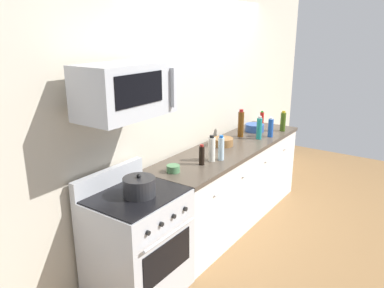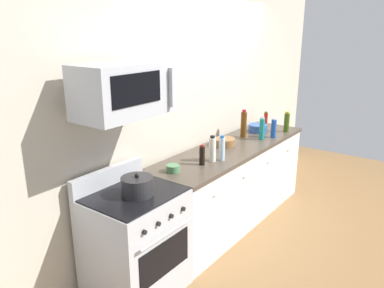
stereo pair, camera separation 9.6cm
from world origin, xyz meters
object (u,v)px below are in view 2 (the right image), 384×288
object	(u,v)px
range_oven	(135,243)
bottle_soy_sauce_dark	(202,155)
bottle_water_clear	(222,149)
stockpot	(137,186)
bottle_olive_oil	(287,122)
bowl_green_glaze	(173,168)
bottle_sparkling_teal	(262,129)
bottle_hot_sauce_red	(266,119)
bottle_soda_blue	(274,128)
bottle_wine_amber	(244,124)
bowl_blue_mixing	(258,128)
bowl_wooden_salad	(225,142)
microwave	(124,90)
bottle_vinegar_white	(212,149)

from	to	relation	value
range_oven	bottle_soy_sauce_dark	bearing A→B (deg)	-4.22
bottle_water_clear	stockpot	bearing A→B (deg)	175.05
bottle_soy_sauce_dark	bottle_water_clear	world-z (taller)	bottle_water_clear
bottle_olive_oil	bowl_green_glaze	bearing A→B (deg)	172.12
range_oven	stockpot	size ratio (longest dim) A/B	4.15
bottle_sparkling_teal	bottle_hot_sauce_red	xyz separation A→B (m)	(0.67, 0.28, -0.04)
bottle_olive_oil	bottle_soda_blue	xyz separation A→B (m)	(-0.34, 0.02, -0.01)
bottle_wine_amber	bottle_water_clear	bearing A→B (deg)	-164.63
range_oven	bowl_blue_mixing	size ratio (longest dim) A/B	4.49
bottle_hot_sauce_red	stockpot	xyz separation A→B (m)	(-2.68, -0.19, -0.01)
bottle_sparkling_teal	bottle_water_clear	xyz separation A→B (m)	(-0.91, -0.01, -0.01)
bottle_olive_oil	bowl_blue_mixing	distance (m)	0.37
bottle_sparkling_teal	bowl_wooden_salad	world-z (taller)	bottle_sparkling_teal
bottle_wine_amber	bottle_hot_sauce_red	size ratio (longest dim) A/B	1.83
microwave	bottle_wine_amber	size ratio (longest dim) A/B	2.21
bottle_vinegar_white	stockpot	distance (m)	1.02
bowl_wooden_salad	bottle_vinegar_white	bearing A→B (deg)	-161.48
bottle_soy_sauce_dark	bowl_wooden_salad	distance (m)	0.68
bowl_wooden_salad	bowl_blue_mixing	size ratio (longest dim) A/B	0.98
bowl_green_glaze	microwave	bearing A→B (deg)	179.68
bottle_soda_blue	range_oven	bearing A→B (deg)	174.48
bottle_wine_amber	bowl_blue_mixing	xyz separation A→B (m)	(0.33, -0.03, -0.11)
bottle_soda_blue	bowl_blue_mixing	world-z (taller)	bottle_soda_blue
bottle_sparkling_teal	bottle_olive_oil	bearing A→B (deg)	-10.45
bowl_wooden_salad	bowl_blue_mixing	xyz separation A→B (m)	(0.76, -0.03, 0.00)
bowl_wooden_salad	range_oven	bearing A→B (deg)	-176.80
bottle_soy_sauce_dark	bowl_blue_mixing	world-z (taller)	bottle_soy_sauce_dark
bottle_wine_amber	bowl_green_glaze	world-z (taller)	bottle_wine_amber
microwave	bottle_hot_sauce_red	world-z (taller)	microwave
bottle_soda_blue	bowl_green_glaze	xyz separation A→B (m)	(-1.61, 0.25, -0.08)
bowl_blue_mixing	bottle_vinegar_white	bearing A→B (deg)	-173.40
bottle_soy_sauce_dark	bowl_wooden_salad	world-z (taller)	bottle_soy_sauce_dark
bowl_wooden_salad	bottle_wine_amber	bearing A→B (deg)	0.59
bottle_sparkling_teal	bottle_soda_blue	bearing A→B (deg)	-24.48
bottle_vinegar_white	bottle_sparkling_teal	size ratio (longest dim) A/B	0.95
microwave	bottle_soda_blue	xyz separation A→B (m)	(2.17, -0.25, -0.71)
bottle_soda_blue	bowl_wooden_salad	distance (m)	0.70
bottle_wine_amber	bowl_green_glaze	distance (m)	1.41
bottle_vinegar_white	bowl_blue_mixing	bearing A→B (deg)	6.60
range_oven	bottle_vinegar_white	distance (m)	1.17
range_oven	bottle_vinegar_white	world-z (taller)	bottle_vinegar_white
microwave	bowl_blue_mixing	distance (m)	2.42
bottle_vinegar_white	bottle_hot_sauce_red	xyz separation A→B (m)	(1.66, 0.23, -0.04)
bottle_vinegar_white	bowl_blue_mixing	size ratio (longest dim) A/B	1.11
range_oven	bottle_water_clear	distance (m)	1.25
bottle_soda_blue	bottle_water_clear	xyz separation A→B (m)	(-1.07, 0.06, 0.01)
bowl_green_glaze	bottle_wine_amber	bearing A→B (deg)	1.98
bowl_green_glaze	bottle_soy_sauce_dark	bearing A→B (deg)	-18.65
bottle_vinegar_white	stockpot	size ratio (longest dim) A/B	1.02
bottle_hot_sauce_red	bowl_green_glaze	world-z (taller)	bottle_hot_sauce_red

